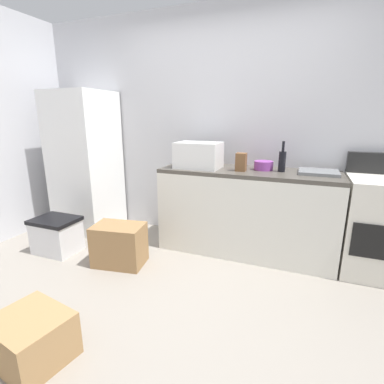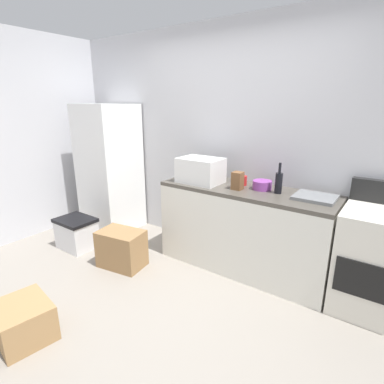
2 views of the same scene
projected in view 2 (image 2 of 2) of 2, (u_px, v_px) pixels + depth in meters
ground_plane at (147, 315)px, 2.58m from camera, size 6.00×6.00×0.00m
wall_back at (237, 143)px, 3.42m from camera, size 5.00×0.10×2.60m
kitchen_counter at (244, 229)px, 3.22m from camera, size 1.80×0.60×0.90m
refrigerator at (110, 168)px, 4.20m from camera, size 0.68×0.66×1.73m
stove_oven at (376, 261)px, 2.54m from camera, size 0.60×0.61×1.10m
microwave at (201, 170)px, 3.29m from camera, size 0.46×0.34×0.27m
sink_basin at (315, 197)px, 2.76m from camera, size 0.36×0.32×0.03m
wine_bottle at (279, 182)px, 2.90m from camera, size 0.07×0.07×0.30m
coffee_mug at (243, 181)px, 3.20m from camera, size 0.08×0.08×0.10m
knife_block at (238, 181)px, 3.04m from camera, size 0.10×0.10×0.18m
mixing_bowl at (262, 185)px, 3.05m from camera, size 0.19×0.19×0.09m
cardboard_box_large at (122, 249)px, 3.31m from camera, size 0.53×0.40×0.41m
cardboard_box_medium at (23, 321)px, 2.31m from camera, size 0.49×0.44×0.29m
storage_bin at (77, 233)px, 3.74m from camera, size 0.46×0.36×0.38m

